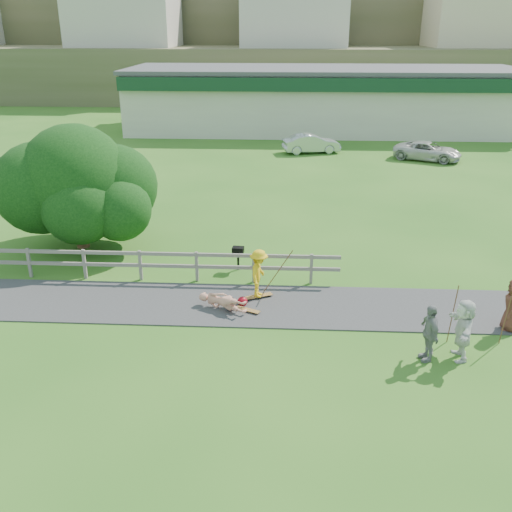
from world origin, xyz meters
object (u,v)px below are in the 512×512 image
Objects in this scene: skater_fallen at (223,302)px; bbq at (238,258)px; skater_rider at (259,276)px; spectator_d at (463,330)px; tree at (78,200)px; spectator_b at (429,333)px; car_white at (427,151)px; car_silver at (311,144)px.

bbq reaches higher than skater_fallen.
spectator_d reaches higher than skater_rider.
spectator_b is at bearing -32.74° from tree.
tree reaches higher than spectator_b.
skater_rider is 23.63m from car_white.
skater_rider is at bearing -23.62° from skater_fallen.
bbq is at bearing 173.19° from car_white.
skater_fallen is 0.42× the size of car_silver.
spectator_d is at bearing -111.65° from skater_rider.
spectator_b is at bearing -86.18° from skater_fallen.
spectator_b is 14.42m from tree.
tree is (-7.38, 4.35, 1.16)m from skater_rider.
car_silver is at bearing -168.28° from spectator_d.
skater_fallen is 0.95× the size of spectator_d.
tree is (-17.53, -16.99, 1.37)m from car_white.
spectator_d is at bearing 88.03° from spectator_b.
car_silver is at bearing 174.86° from spectator_b.
spectator_b is at bearing -169.03° from car_white.
car_white reaches higher than skater_fallen.
tree reaches higher than car_silver.
bbq is at bearing 23.54° from skater_fallen.
car_white is at bearing 0.57° from skater_fallen.
skater_rider is 1.83× the size of bbq.
spectator_b is 26.75m from car_silver.
skater_fallen is at bearing -123.43° from spectator_b.
bbq is at bearing -126.04° from spectator_d.
car_silver is 21.37m from tree.
spectator_b is 1.84× the size of bbq.
skater_fallen is 6.36m from spectator_b.
car_silver is 4.49× the size of bbq.
skater_rider is 8.64m from tree.
skater_rider is at bearing 160.54° from car_silver.
tree is at bearing 139.07° from car_silver.
skater_rider is 0.98× the size of skater_fallen.
spectator_b is (4.71, -3.43, 0.01)m from skater_rider.
tree is (-6.28, 5.24, 1.67)m from skater_fallen.
skater_rider reaches higher than car_white.
skater_fallen is 0.38× the size of car_white.
spectator_d is at bearing 173.40° from car_silver.
car_silver reaches higher than car_white.
tree reaches higher than spectator_d.
car_silver is (-2.19, 26.66, -0.16)m from spectator_b.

